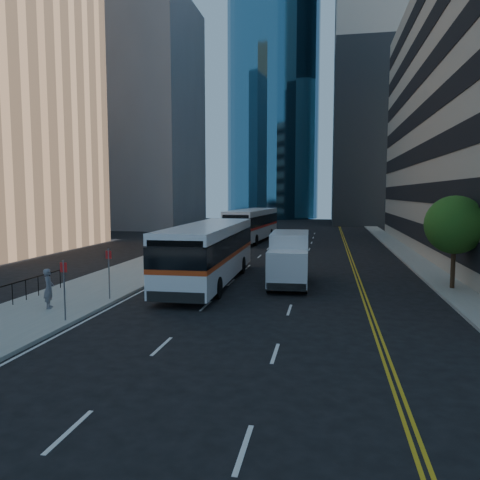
# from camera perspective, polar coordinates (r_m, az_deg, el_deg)

# --- Properties ---
(ground) EXTENTS (160.00, 160.00, 0.00)m
(ground) POSITION_cam_1_polar(r_m,az_deg,el_deg) (20.03, 4.14, -9.81)
(ground) COLOR black
(ground) RESTS_ON ground
(sidewalk_west) EXTENTS (5.00, 90.00, 0.15)m
(sidewalk_west) POSITION_cam_1_polar(r_m,az_deg,el_deg) (46.26, -5.33, -0.89)
(sidewalk_west) COLOR gray
(sidewalk_west) RESTS_ON ground
(sidewalk_east) EXTENTS (2.00, 90.00, 0.15)m
(sidewalk_east) POSITION_cam_1_polar(r_m,az_deg,el_deg) (45.02, 19.29, -1.36)
(sidewalk_east) COLOR gray
(sidewalk_east) RESTS_ON ground
(office_tower_north) EXTENTS (30.00, 28.00, 60.00)m
(office_tower_north) POSITION_cam_1_polar(r_m,az_deg,el_deg) (95.78, 21.10, 20.23)
(office_tower_north) COLOR gray
(office_tower_north) RESTS_ON ground
(glass_tower) EXTENTS (20.00, 20.00, 80.00)m
(glass_tower) POSITION_cam_1_polar(r_m,az_deg,el_deg) (110.47, 4.10, 23.95)
(glass_tower) COLOR #306281
(glass_tower) RESTS_ON ground
(midrise_west) EXTENTS (18.00, 18.00, 35.00)m
(midrise_west) POSITION_cam_1_polar(r_m,az_deg,el_deg) (78.25, -12.61, 14.48)
(midrise_west) COLOR gray
(midrise_west) RESTS_ON ground
(street_tree) EXTENTS (3.20, 3.20, 5.10)m
(street_tree) POSITION_cam_1_polar(r_m,az_deg,el_deg) (28.09, 24.72, 1.68)
(street_tree) COLOR #332114
(street_tree) RESTS_ON sidewalk_east
(bus_front) EXTENTS (3.22, 13.70, 3.52)m
(bus_front) POSITION_cam_1_polar(r_m,az_deg,el_deg) (27.92, -3.74, -1.37)
(bus_front) COLOR white
(bus_front) RESTS_ON ground
(bus_rear) EXTENTS (4.11, 14.00, 3.56)m
(bus_rear) POSITION_cam_1_polar(r_m,az_deg,el_deg) (52.45, 1.48, 1.96)
(bus_rear) COLOR white
(bus_rear) RESTS_ON ground
(box_truck) EXTENTS (2.40, 6.41, 3.03)m
(box_truck) POSITION_cam_1_polar(r_m,az_deg,el_deg) (27.57, 6.03, -2.15)
(box_truck) COLOR silver
(box_truck) RESTS_ON ground
(pedestrian) EXTENTS (0.65, 0.78, 1.81)m
(pedestrian) POSITION_cam_1_polar(r_m,az_deg,el_deg) (23.02, -22.29, -5.48)
(pedestrian) COLOR slate
(pedestrian) RESTS_ON sidewalk_west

